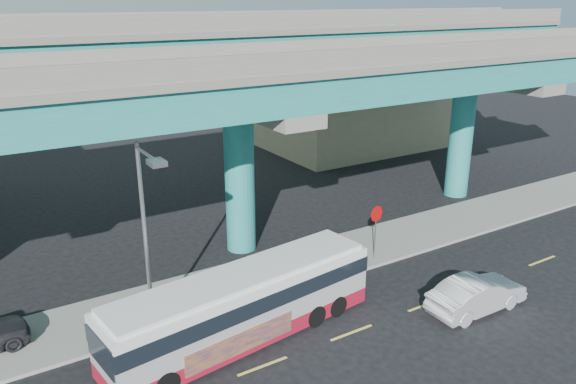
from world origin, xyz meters
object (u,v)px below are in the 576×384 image
transit_bus (243,303)px  street_lamp (148,216)px  sedan (477,294)px  stop_sign (376,220)px

transit_bus → street_lamp: size_ratio=1.50×
sedan → street_lamp: (-11.97, 5.14, 4.27)m
street_lamp → stop_sign: (11.43, 0.73, -2.86)m
transit_bus → sedan: (9.21, -3.26, -0.80)m
sedan → street_lamp: size_ratio=0.61×
stop_sign → sedan: bearing=-70.3°
transit_bus → sedan: 9.80m
sedan → transit_bus: bearing=71.5°
sedan → stop_sign: (-0.54, 5.87, 1.41)m
sedan → stop_sign: size_ratio=1.65×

